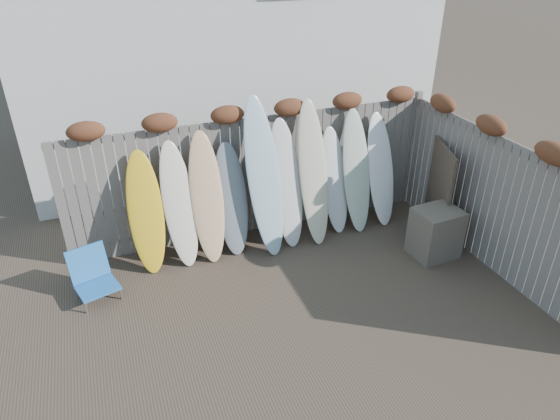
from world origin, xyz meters
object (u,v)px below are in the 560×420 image
object	(u,v)px
wooden_crate	(435,233)
lattice_panel	(439,191)
beach_chair	(93,275)
surfboard_0	(146,213)

from	to	relation	value
wooden_crate	lattice_panel	xyz separation A→B (m)	(0.41, 0.57, 0.38)
beach_chair	surfboard_0	xyz separation A→B (m)	(0.86, 0.48, 0.56)
wooden_crate	surfboard_0	distance (m)	4.42
beach_chair	lattice_panel	size ratio (longest dim) A/B	0.46
beach_chair	surfboard_0	bearing A→B (deg)	29.05
beach_chair	lattice_panel	xyz separation A→B (m)	(5.45, -0.27, 0.44)
beach_chair	wooden_crate	bearing A→B (deg)	-9.39
wooden_crate	surfboard_0	xyz separation A→B (m)	(-4.19, 1.31, 0.50)
wooden_crate	lattice_panel	world-z (taller)	lattice_panel
beach_chair	lattice_panel	distance (m)	5.48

